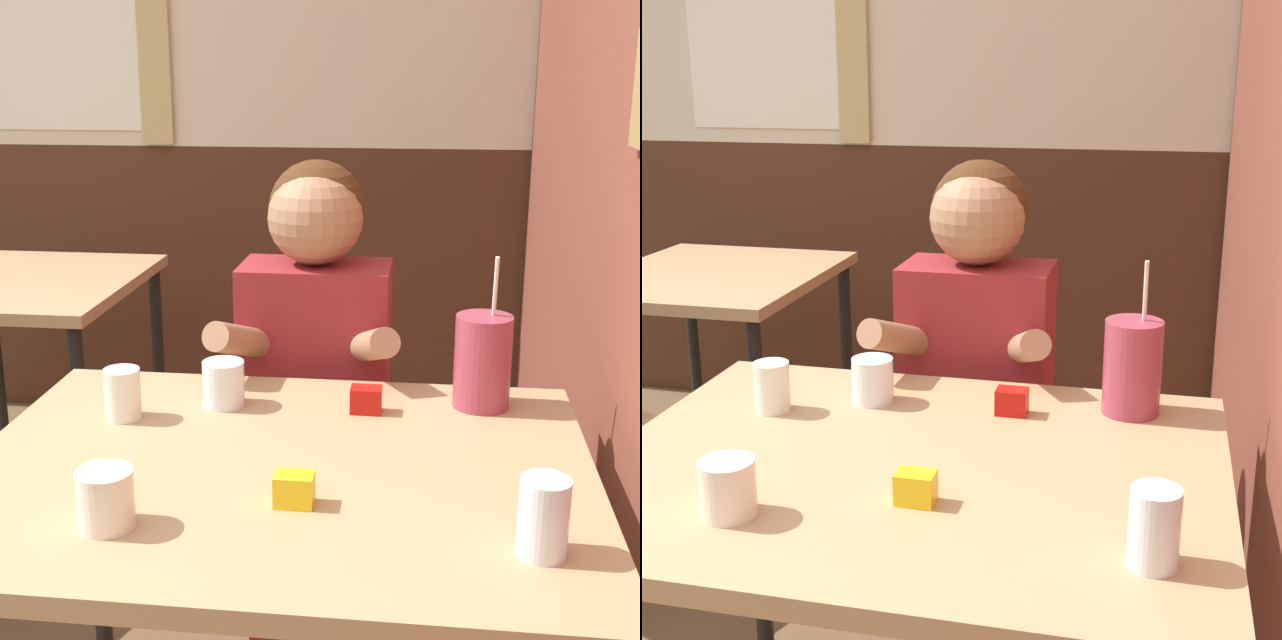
{
  "view_description": "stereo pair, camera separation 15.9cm",
  "coord_description": "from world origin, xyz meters",
  "views": [
    {
      "loc": [
        0.8,
        -0.95,
        1.41
      ],
      "look_at": [
        0.61,
        0.58,
        0.96
      ],
      "focal_mm": 50.0,
      "sensor_mm": 36.0,
      "label": 1
    },
    {
      "loc": [
        0.96,
        -0.92,
        1.41
      ],
      "look_at": [
        0.61,
        0.58,
        0.96
      ],
      "focal_mm": 50.0,
      "sensor_mm": 36.0,
      "label": 2
    }
  ],
  "objects": [
    {
      "name": "person_seated",
      "position": [
        0.55,
        1.01,
        0.65
      ],
      "size": [
        0.42,
        0.41,
        1.2
      ],
      "color": "maroon",
      "rests_on": "ground_plane"
    },
    {
      "name": "glass_near_pitcher",
      "position": [
        0.41,
        0.66,
        0.8
      ],
      "size": [
        0.08,
        0.08,
        0.09
      ],
      "color": "silver",
      "rests_on": "main_table"
    },
    {
      "name": "condiment_mustard",
      "position": [
        0.61,
        0.27,
        0.78
      ],
      "size": [
        0.06,
        0.04,
        0.05
      ],
      "color": "yellow",
      "rests_on": "main_table"
    },
    {
      "name": "background_table",
      "position": [
        -0.46,
        1.64,
        0.67
      ],
      "size": [
        0.7,
        0.81,
        0.76
      ],
      "color": "tan",
      "rests_on": "ground_plane"
    },
    {
      "name": "condiment_ketchup",
      "position": [
        0.69,
        0.66,
        0.78
      ],
      "size": [
        0.06,
        0.04,
        0.05
      ],
      "color": "#B7140F",
      "rests_on": "main_table"
    },
    {
      "name": "glass_far_side",
      "position": [
        0.35,
        0.17,
        0.8
      ],
      "size": [
        0.08,
        0.08,
        0.09
      ],
      "color": "silver",
      "rests_on": "main_table"
    },
    {
      "name": "glass_center",
      "position": [
        0.24,
        0.57,
        0.81
      ],
      "size": [
        0.07,
        0.07,
        0.1
      ],
      "color": "silver",
      "rests_on": "main_table"
    },
    {
      "name": "glass_by_brick",
      "position": [
        0.97,
        0.17,
        0.81
      ],
      "size": [
        0.07,
        0.07,
        0.11
      ],
      "color": "silver",
      "rests_on": "main_table"
    },
    {
      "name": "cocktail_pitcher",
      "position": [
        0.91,
        0.71,
        0.85
      ],
      "size": [
        0.11,
        0.11,
        0.3
      ],
      "color": "#99384C",
      "rests_on": "main_table"
    },
    {
      "name": "main_table",
      "position": [
        0.56,
        0.41,
        0.69
      ],
      "size": [
        1.06,
        0.84,
        0.76
      ],
      "color": "tan",
      "rests_on": "ground_plane"
    },
    {
      "name": "back_wall",
      "position": [
        -0.01,
        2.48,
        1.36
      ],
      "size": [
        5.34,
        0.09,
        2.7
      ],
      "color": "beige",
      "rests_on": "ground_plane"
    }
  ]
}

